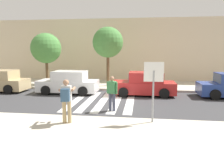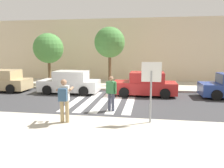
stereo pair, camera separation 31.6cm
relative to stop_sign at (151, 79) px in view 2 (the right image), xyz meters
The scene contains 17 objects.
ground_plane 4.89m from the stop_sign, 126.51° to the left, with size 120.00×120.00×0.00m, color #38383A.
sidewalk_near 4.13m from the stop_sign, 136.22° to the right, with size 60.00×6.00×0.14m, color beige.
sidewalk_far 10.16m from the stop_sign, 105.58° to the left, with size 60.00×4.80×0.14m, color beige.
building_facade_far 14.32m from the stop_sign, 100.84° to the left, with size 56.00×4.00×5.87m, color beige.
crosswalk_stripe_0 6.04m from the stop_sign, 138.23° to the left, with size 0.44×5.20×0.01m, color silver.
crosswalk_stripe_1 5.50m from the stop_sign, 132.32° to the left, with size 0.44×5.20×0.01m, color silver.
crosswalk_stripe_2 5.03m from the stop_sign, 125.05° to the left, with size 0.44×5.20×0.01m, color silver.
crosswalk_stripe_3 4.66m from the stop_sign, 116.22° to the left, with size 0.44×5.20×0.01m, color silver.
crosswalk_stripe_4 4.39m from the stop_sign, 105.83° to the left, with size 0.44×5.20×0.01m, color silver.
stop_sign is the anchor object (origin of this frame).
photographer_with_backpack 3.46m from the stop_sign, behind, with size 0.66×0.90×1.72m.
pedestrian_crossing 2.78m from the stop_sign, 135.26° to the left, with size 0.55×0.36×1.72m.
parked_car_tan 12.28m from the stop_sign, 151.01° to the left, with size 4.10×1.92×1.55m.
parked_car_white 8.14m from the stop_sign, 132.64° to the left, with size 4.10×1.92×1.55m.
parked_car_red 6.04m from the stop_sign, 92.51° to the left, with size 4.10×1.92×1.55m.
street_tree_west 12.11m from the stop_sign, 133.38° to the left, with size 2.47×2.47×4.22m.
street_tree_center 9.33m from the stop_sign, 109.77° to the left, with size 2.39×2.39×4.64m.
Camera 2 is at (2.51, -12.11, 2.98)m, focal length 35.00 mm.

